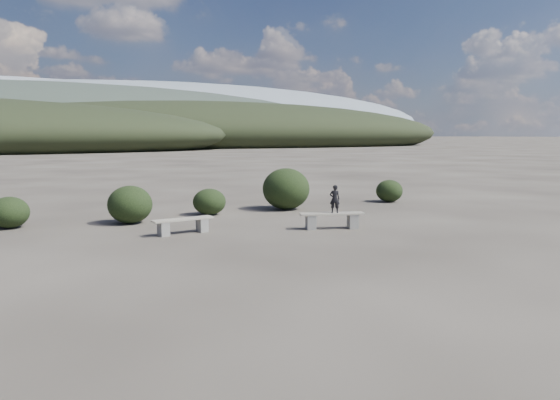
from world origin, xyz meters
TOP-DOWN VIEW (x-y plane):
  - ground at (0.00, 0.00)m, footprint 1200.00×1200.00m
  - bench_left at (-1.20, 5.77)m, footprint 1.78×0.63m
  - bench_right at (2.96, 4.71)m, footprint 1.92×0.93m
  - seated_person at (3.04, 4.69)m, footprint 0.36×0.30m
  - shrub_a at (-5.60, 8.88)m, footprint 1.14×1.14m
  - shrub_b at (-2.21, 8.26)m, footprint 1.38×1.38m
  - shrub_c at (0.58, 8.94)m, footprint 1.13×1.13m
  - shrub_d at (3.58, 9.08)m, footprint 1.74×1.74m
  - shrub_e at (8.40, 9.29)m, footprint 1.09×1.09m
  - mountain_ridges at (-7.48, 339.06)m, footprint 500.00×400.00m

SIDE VIEW (x-z plane):
  - ground at x=0.00m, z-range 0.00..0.00m
  - bench_left at x=-1.20m, z-range 0.05..0.48m
  - bench_right at x=2.96m, z-range 0.05..0.52m
  - shrub_c at x=0.58m, z-range 0.00..0.91m
  - shrub_e at x=8.40m, z-range 0.00..0.91m
  - shrub_a at x=-5.60m, z-range 0.00..0.94m
  - shrub_b at x=-2.21m, z-range 0.00..1.18m
  - shrub_d at x=3.58m, z-range 0.00..1.52m
  - seated_person at x=3.04m, z-range 0.47..1.30m
  - mountain_ridges at x=-7.48m, z-range -17.16..38.84m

